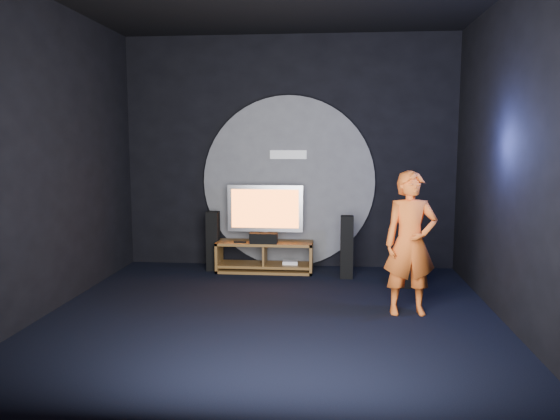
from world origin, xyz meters
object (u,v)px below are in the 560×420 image
object	(u,v)px
tv	(265,211)
player	(410,243)
tower_speaker_right	(347,247)
tower_speaker_left	(213,241)
subwoofer	(406,274)
media_console	(265,259)

from	to	relation	value
tv	player	size ratio (longest dim) A/B	0.70
tower_speaker_right	tower_speaker_left	bearing A→B (deg)	171.75
subwoofer	player	bearing A→B (deg)	-96.23
tower_speaker_left	subwoofer	distance (m)	2.84
media_console	tv	xyz separation A→B (m)	(-0.01, 0.07, 0.71)
media_console	player	size ratio (longest dim) A/B	0.88
media_console	tower_speaker_right	xyz separation A→B (m)	(1.19, -0.26, 0.25)
subwoofer	player	xyz separation A→B (m)	(-0.13, -1.18, 0.63)
tv	tower_speaker_right	bearing A→B (deg)	-15.37
media_console	tower_speaker_right	distance (m)	1.24
media_console	subwoofer	distance (m)	2.07
tv	player	bearing A→B (deg)	-45.68
media_console	tower_speaker_left	distance (m)	0.83
tower_speaker_left	subwoofer	world-z (taller)	tower_speaker_left
media_console	tv	distance (m)	0.71
tower_speaker_right	subwoofer	distance (m)	0.91
tv	media_console	bearing A→B (deg)	-84.03
tv	subwoofer	distance (m)	2.22
tower_speaker_left	subwoofer	bearing A→B (deg)	-13.52
subwoofer	player	size ratio (longest dim) A/B	0.21
media_console	tower_speaker_left	bearing A→B (deg)	178.15
media_console	tv	world-z (taller)	tv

